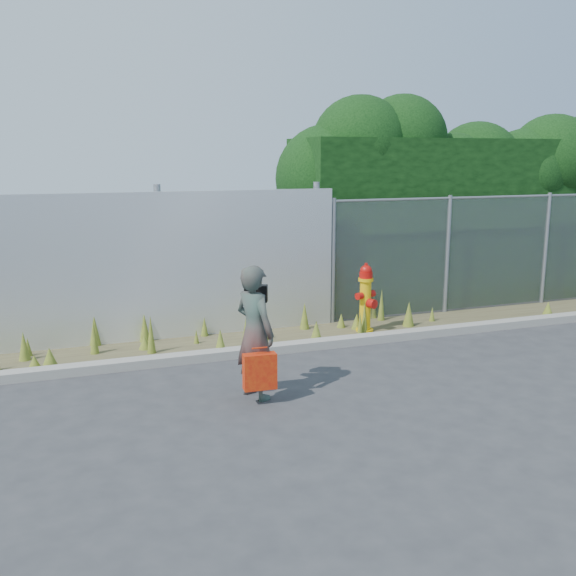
# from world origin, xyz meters

# --- Properties ---
(ground) EXTENTS (80.00, 80.00, 0.00)m
(ground) POSITION_xyz_m (0.00, 0.00, 0.00)
(ground) COLOR #323234
(ground) RESTS_ON ground
(curb) EXTENTS (16.00, 0.22, 0.12)m
(curb) POSITION_xyz_m (0.00, 1.80, 0.06)
(curb) COLOR gray
(curb) RESTS_ON ground
(weed_strip) EXTENTS (16.00, 1.32, 0.55)m
(weed_strip) POSITION_xyz_m (-0.20, 2.48, 0.12)
(weed_strip) COLOR #4D452C
(weed_strip) RESTS_ON ground
(corrugated_fence) EXTENTS (8.50, 0.21, 2.30)m
(corrugated_fence) POSITION_xyz_m (-3.25, 3.01, 1.10)
(corrugated_fence) COLOR silver
(corrugated_fence) RESTS_ON ground
(chainlink_fence) EXTENTS (6.50, 0.07, 2.05)m
(chainlink_fence) POSITION_xyz_m (4.25, 3.00, 1.03)
(chainlink_fence) COLOR gray
(chainlink_fence) RESTS_ON ground
(hedge) EXTENTS (7.68, 2.11, 3.78)m
(hedge) POSITION_xyz_m (4.31, 4.02, 2.06)
(hedge) COLOR black
(hedge) RESTS_ON ground
(fire_hydrant) EXTENTS (0.37, 0.33, 1.10)m
(fire_hydrant) POSITION_xyz_m (1.30, 2.32, 0.53)
(fire_hydrant) COLOR #E6B50C
(fire_hydrant) RESTS_ON ground
(woman) EXTENTS (0.56, 0.66, 1.53)m
(woman) POSITION_xyz_m (-1.09, 0.30, 0.76)
(woman) COLOR #106758
(woman) RESTS_ON ground
(red_tote_bag) EXTENTS (0.37, 0.13, 0.48)m
(red_tote_bag) POSITION_xyz_m (-1.12, 0.05, 0.38)
(red_tote_bag) COLOR #B2110A
(black_shoulder_bag) EXTENTS (0.26, 0.11, 0.20)m
(black_shoulder_bag) POSITION_xyz_m (-1.00, 0.55, 1.15)
(black_shoulder_bag) COLOR black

